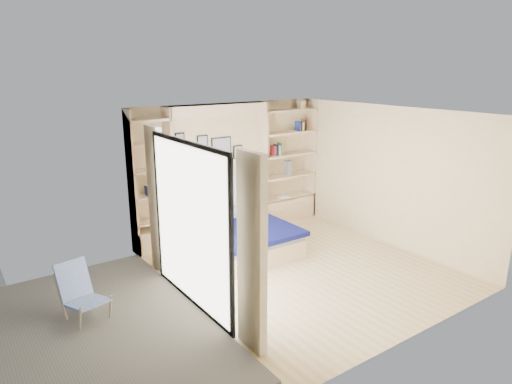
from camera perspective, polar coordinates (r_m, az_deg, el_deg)
ground at (r=7.52m, az=5.77°, el=-9.42°), size 4.50×4.50×0.00m
room_shell at (r=8.09m, az=-3.15°, el=0.56°), size 4.50×4.50×4.50m
bed at (r=8.06m, az=-2.27°, el=-5.57°), size 1.61×2.03×1.07m
photo_gallery at (r=8.54m, az=-6.09°, el=4.90°), size 1.48×0.02×0.82m
reading_lamps at (r=8.53m, az=-4.37°, el=1.47°), size 1.92×0.12×0.15m
shelf_decor at (r=9.24m, az=2.87°, el=6.29°), size 3.52×0.23×2.03m
deck at (r=6.08m, az=-22.22°, el=-17.00°), size 3.20×4.00×0.05m
deck_chair at (r=6.41m, az=-21.05°, el=-11.58°), size 0.57×0.80×0.73m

